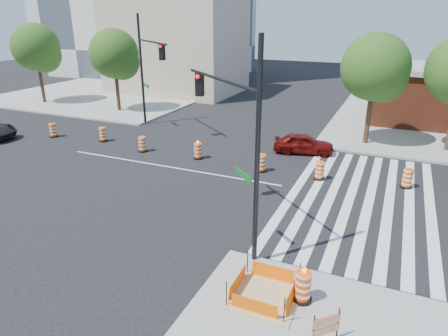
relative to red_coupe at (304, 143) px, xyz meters
The scene contains 21 objects.
ground 8.90m from the red_coupe, 139.51° to the right, with size 120.00×120.00×0.00m, color black.
sidewalk_nw 27.62m from the red_coupe, 153.70° to the left, with size 22.00×22.00×0.15m, color gray.
crosswalk_east 7.16m from the red_coupe, 53.94° to the right, with size 6.75×13.50×0.01m.
lane_centerline 8.90m from the red_coupe, 139.51° to the right, with size 14.00×0.12×0.01m, color silver.
excavation_pit 14.94m from the red_coupe, 81.34° to the right, with size 2.20×2.20×0.90m.
beige_midrise 25.18m from the red_coupe, 139.12° to the left, with size 14.00×10.00×10.00m, color #BAA78E.
red_coupe is the anchor object (origin of this frame).
signal_pole_se 12.55m from the red_coupe, 89.90° to the right, with size 4.57×3.98×7.84m.
signal_pole_nw 13.19m from the red_coupe, behind, with size 5.02×4.16×8.43m.
pit_drum 14.87m from the red_coupe, 76.77° to the right, with size 0.61×0.61×1.19m.
barricade 16.49m from the red_coupe, 74.67° to the right, with size 0.65×0.62×1.01m.
tree_north_a 28.53m from the red_coupe, behind, with size 4.58×4.58×7.78m.
tree_north_b 19.59m from the red_coupe, 165.08° to the left, with size 4.36×4.36×7.41m.
tree_north_c 6.69m from the red_coupe, 45.07° to the left, with size 4.41×4.41×7.49m.
median_drum_0 18.16m from the red_coupe, 167.80° to the right, with size 0.60×0.60×1.02m.
median_drum_1 14.04m from the red_coupe, 166.72° to the right, with size 0.60×0.60×1.02m.
median_drum_2 10.55m from the red_coupe, 157.75° to the right, with size 0.60×0.60×1.02m.
median_drum_3 6.89m from the red_coupe, 147.06° to the right, with size 0.60×0.60×1.18m.
median_drum_4 4.45m from the red_coupe, 108.75° to the right, with size 0.60×0.60×1.02m.
median_drum_5 4.48m from the red_coupe, 65.44° to the right, with size 0.60×0.60×1.02m.
median_drum_6 7.11m from the red_coupe, 28.22° to the right, with size 0.60×0.60×1.02m.
Camera 1 is at (12.03, -18.96, 8.50)m, focal length 32.00 mm.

